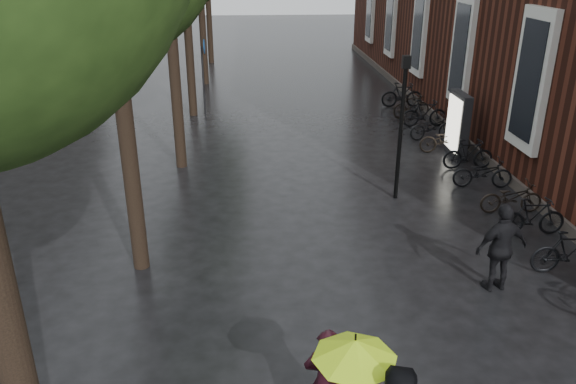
{
  "coord_description": "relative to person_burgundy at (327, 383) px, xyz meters",
  "views": [
    {
      "loc": [
        -1.78,
        -3.3,
        5.95
      ],
      "look_at": [
        -1.06,
        7.06,
        1.56
      ],
      "focal_mm": 35.0,
      "sensor_mm": 36.0,
      "label": 1
    }
  ],
  "objects": [
    {
      "name": "person_burgundy",
      "position": [
        0.0,
        0.0,
        0.0
      ],
      "size": [
        0.67,
        0.51,
        1.65
      ],
      "primitive_type": "imported",
      "rotation": [
        0.0,
        0.0,
        2.94
      ],
      "color": "black",
      "rests_on": "ground"
    },
    {
      "name": "lime_umbrella",
      "position": [
        0.23,
        -0.54,
        0.96
      ],
      "size": [
        1.01,
        1.01,
        1.49
      ],
      "rotation": [
        0.0,
        0.0,
        0.27
      ],
      "color": "black",
      "rests_on": "ground"
    },
    {
      "name": "pedestrian_walking",
      "position": [
        3.74,
        3.29,
        0.06
      ],
      "size": [
        1.1,
        0.6,
        1.77
      ],
      "primitive_type": "imported",
      "rotation": [
        0.0,
        0.0,
        3.32
      ],
      "color": "black",
      "rests_on": "ground"
    },
    {
      "name": "parked_bicycles",
      "position": [
        5.51,
        9.92,
        -0.36
      ],
      "size": [
        1.98,
        15.65,
        1.04
      ],
      "color": "black",
      "rests_on": "ground"
    },
    {
      "name": "ad_lightbox",
      "position": [
        5.61,
        10.94,
        0.2
      ],
      "size": [
        0.31,
        1.36,
        2.05
      ],
      "rotation": [
        0.0,
        0.0,
        -0.02
      ],
      "color": "black",
      "rests_on": "ground"
    },
    {
      "name": "lamp_post",
      "position": [
        2.9,
        7.76,
        1.44
      ],
      "size": [
        0.19,
        0.19,
        3.73
      ],
      "rotation": [
        0.0,
        0.0,
        -0.04
      ],
      "color": "black",
      "rests_on": "ground"
    },
    {
      "name": "cycle_sign",
      "position": [
        -2.64,
        16.56,
        1.14
      ],
      "size": [
        0.16,
        0.54,
        2.98
      ],
      "rotation": [
        0.0,
        0.0,
        0.01
      ],
      "color": "#262628",
      "rests_on": "ground"
    }
  ]
}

